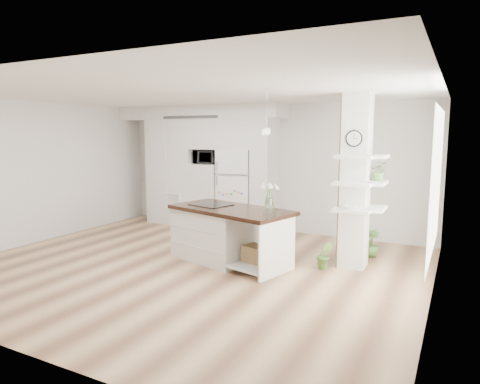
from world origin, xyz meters
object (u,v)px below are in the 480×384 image
object	(u,v)px
kitchen_island	(221,232)
floor_plant_a	(325,255)
refrigerator	(238,190)
bookshelf	(176,210)

from	to	relation	value
kitchen_island	floor_plant_a	size ratio (longest dim) A/B	4.92
refrigerator	floor_plant_a	xyz separation A→B (m)	(2.46, -1.83, -0.65)
kitchen_island	floor_plant_a	bearing A→B (deg)	26.28
bookshelf	floor_plant_a	world-z (taller)	bookshelf
bookshelf	floor_plant_a	xyz separation A→B (m)	(4.00, -1.64, -0.10)
refrigerator	kitchen_island	size ratio (longest dim) A/B	0.80
kitchen_island	floor_plant_a	distance (m)	1.72
refrigerator	kitchen_island	xyz separation A→B (m)	(0.80, -2.16, -0.40)
refrigerator	bookshelf	xyz separation A→B (m)	(-1.54, -0.19, -0.55)
refrigerator	kitchen_island	distance (m)	2.34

